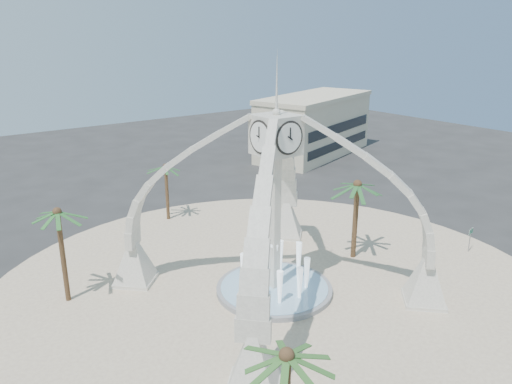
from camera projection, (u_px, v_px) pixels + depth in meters
ground at (274, 292)px, 34.55m from camera, size 140.00×140.00×0.00m
plaza at (274, 291)px, 34.54m from camera, size 40.00×40.00×0.06m
clock_tower at (275, 203)px, 32.55m from camera, size 17.94×17.94×16.30m
fountain at (274, 288)px, 34.46m from camera, size 8.00×8.00×3.62m
building_ne at (315, 125)px, 71.66m from camera, size 21.87×14.17×8.60m
palm_east at (357, 185)px, 38.00m from camera, size 4.60×4.60×6.90m
palm_west at (57, 214)px, 31.51m from camera, size 4.62×4.62×7.02m
palm_north at (166, 167)px, 46.26m from camera, size 3.99×3.99×5.87m
palm_south at (287, 357)px, 18.48m from camera, size 5.08×5.08×6.50m
street_sign at (470, 235)px, 40.29m from camera, size 0.78×0.17×2.16m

